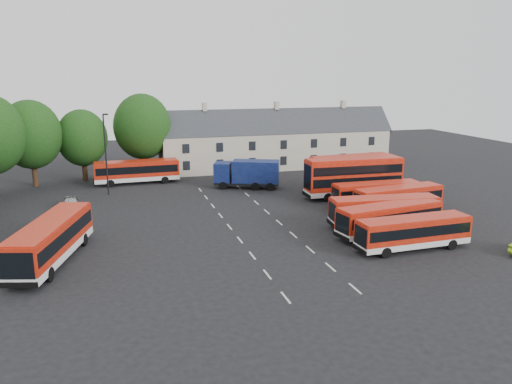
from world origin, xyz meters
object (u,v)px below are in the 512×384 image
bus_west (51,238)px  lamppost (106,152)px  bus_dd_south (354,175)px  silver_car (71,203)px  bus_row_a (413,231)px  box_truck (248,173)px

bus_west → lamppost: (4.20, 21.62, 3.18)m
bus_dd_south → lamppost: 29.23m
silver_car → lamppost: bearing=53.0°
bus_row_a → bus_dd_south: (3.46, 17.49, 1.01)m
bus_west → silver_car: 15.77m
bus_west → box_truck: box_truck is taller
box_truck → silver_car: 21.40m
silver_car → lamppost: size_ratio=0.44×
silver_car → bus_row_a: bearing=-40.9°
bus_dd_south → box_truck: bus_dd_south is taller
box_truck → bus_dd_south: bearing=-15.6°
bus_row_a → bus_dd_south: bearing=77.1°
bus_row_a → bus_west: bus_west is taller
lamppost → bus_dd_south: bearing=-19.0°
box_truck → lamppost: bearing=-162.2°
bus_row_a → lamppost: (-24.08, 26.97, 3.50)m
bus_row_a → bus_dd_south: size_ratio=0.86×
bus_dd_south → bus_west: bearing=-157.5°
box_truck → silver_car: box_truck is taller
silver_car → lamppost: (3.86, 5.91, 4.44)m
bus_row_a → box_truck: (-7.09, 25.67, 0.33)m
bus_row_a → bus_west: bearing=167.6°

